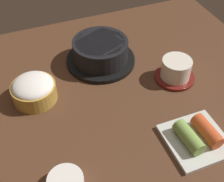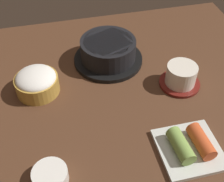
# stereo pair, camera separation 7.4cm
# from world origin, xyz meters

# --- Properties ---
(dining_table) EXTENTS (1.00, 0.76, 0.02)m
(dining_table) POSITION_xyz_m (0.00, 0.00, 0.01)
(dining_table) COLOR #4C2D1C
(dining_table) RESTS_ON ground
(stone_pot) EXTENTS (0.20, 0.20, 0.07)m
(stone_pot) POSITION_xyz_m (0.05, 0.13, 0.05)
(stone_pot) COLOR black
(stone_pot) RESTS_ON dining_table
(rice_bowl) EXTENTS (0.11, 0.11, 0.06)m
(rice_bowl) POSITION_xyz_m (-0.16, 0.05, 0.05)
(rice_bowl) COLOR #B78C38
(rice_bowl) RESTS_ON dining_table
(tea_cup_with_saucer) EXTENTS (0.11, 0.11, 0.06)m
(tea_cup_with_saucer) POSITION_xyz_m (0.21, -0.01, 0.05)
(tea_cup_with_saucer) COLOR maroon
(tea_cup_with_saucer) RESTS_ON dining_table
(kimchi_plate) EXTENTS (0.13, 0.13, 0.04)m
(kimchi_plate) POSITION_xyz_m (0.15, -0.21, 0.04)
(kimchi_plate) COLOR silver
(kimchi_plate) RESTS_ON dining_table
(side_bowl_near) EXTENTS (0.07, 0.07, 0.03)m
(side_bowl_near) POSITION_xyz_m (-0.15, -0.21, 0.04)
(side_bowl_near) COLOR white
(side_bowl_near) RESTS_ON dining_table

